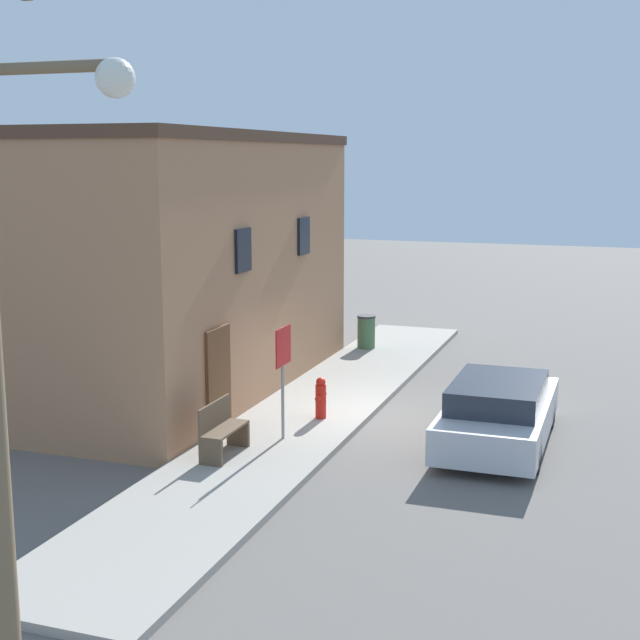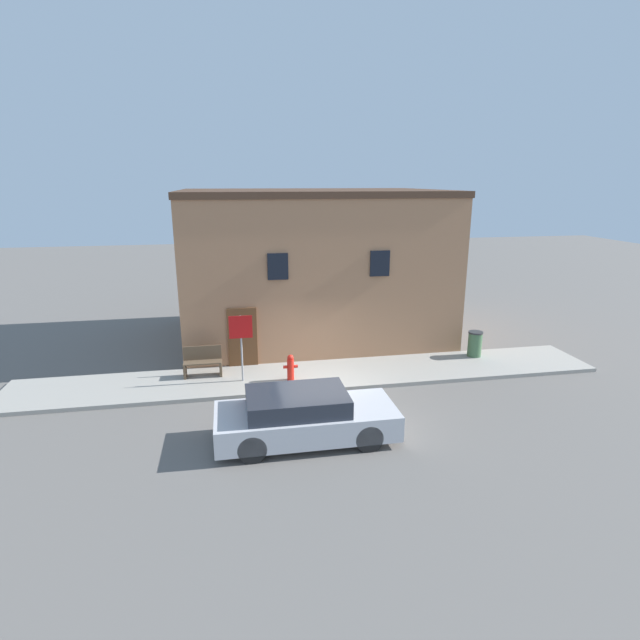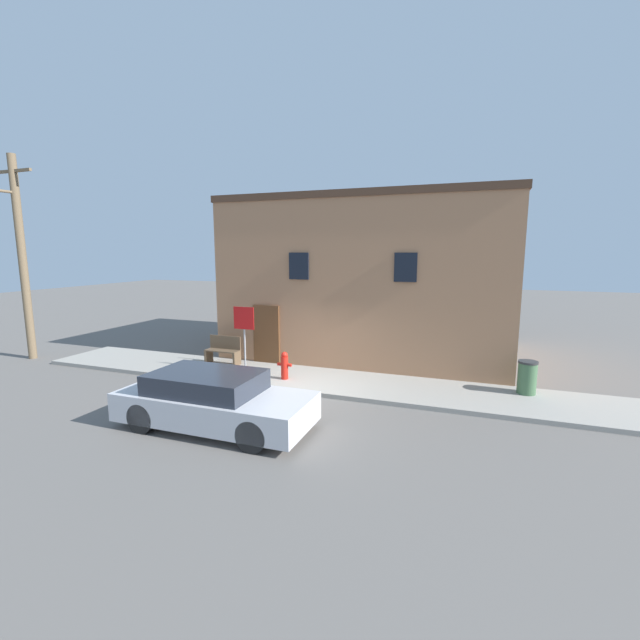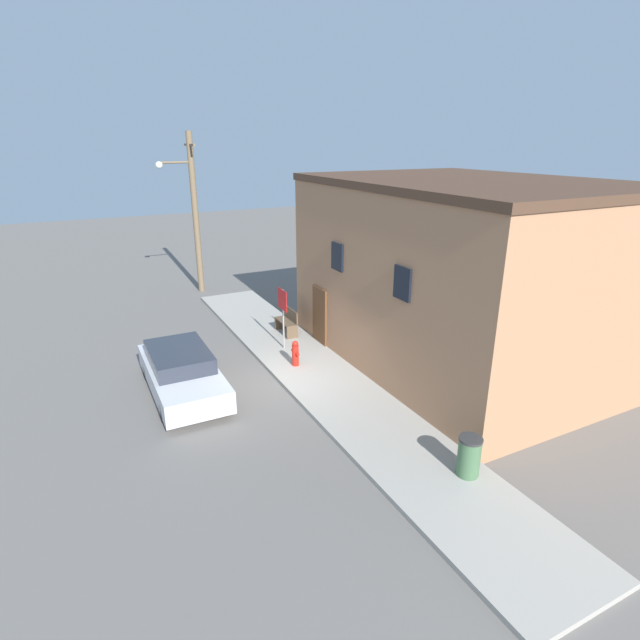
# 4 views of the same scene
# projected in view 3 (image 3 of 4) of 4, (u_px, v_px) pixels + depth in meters

# --- Properties ---
(ground_plane) EXTENTS (80.00, 80.00, 0.00)m
(ground_plane) POSITION_uv_depth(u_px,v_px,m) (297.00, 395.00, 12.29)
(ground_plane) COLOR #66605B
(sidewalk) EXTENTS (19.46, 2.56, 0.13)m
(sidewalk) POSITION_uv_depth(u_px,v_px,m) (313.00, 380.00, 13.47)
(sidewalk) COLOR #9E998E
(sidewalk) RESTS_ON ground
(brick_building) EXTENTS (10.32, 7.48, 6.03)m
(brick_building) POSITION_uv_depth(u_px,v_px,m) (375.00, 278.00, 17.32)
(brick_building) COLOR #A87551
(brick_building) RESTS_ON ground
(fire_hydrant) EXTENTS (0.47, 0.22, 0.87)m
(fire_hydrant) POSITION_uv_depth(u_px,v_px,m) (285.00, 365.00, 13.31)
(fire_hydrant) COLOR red
(fire_hydrant) RESTS_ON sidewalk
(stop_sign) EXTENTS (0.73, 0.06, 2.18)m
(stop_sign) POSITION_uv_depth(u_px,v_px,m) (244.00, 326.00, 13.86)
(stop_sign) COLOR gray
(stop_sign) RESTS_ON sidewalk
(bench) EXTENTS (1.24, 0.44, 0.99)m
(bench) POSITION_uv_depth(u_px,v_px,m) (223.00, 351.00, 15.11)
(bench) COLOR brown
(bench) RESTS_ON sidewalk
(trash_bin) EXTENTS (0.53, 0.53, 0.93)m
(trash_bin) POSITION_uv_depth(u_px,v_px,m) (527.00, 377.00, 11.93)
(trash_bin) COLOR #426642
(trash_bin) RESTS_ON sidewalk
(utility_pole) EXTENTS (1.80, 1.76, 7.55)m
(utility_pole) POSITION_uv_depth(u_px,v_px,m) (20.00, 253.00, 15.80)
(utility_pole) COLOR brown
(utility_pole) RESTS_ON ground
(parked_car) EXTENTS (4.55, 1.87, 1.31)m
(parked_car) POSITION_uv_depth(u_px,v_px,m) (213.00, 401.00, 9.94)
(parked_car) COLOR black
(parked_car) RESTS_ON ground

